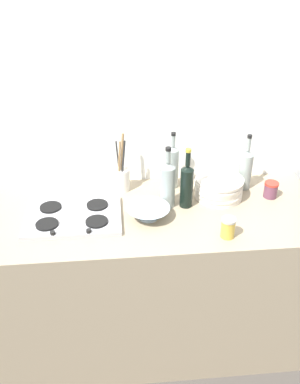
{
  "coord_description": "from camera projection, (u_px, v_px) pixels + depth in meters",
  "views": [
    {
      "loc": [
        -0.16,
        -1.75,
        2.07
      ],
      "look_at": [
        0.0,
        0.0,
        1.02
      ],
      "focal_mm": 38.67,
      "sensor_mm": 36.0,
      "label": 1
    }
  ],
  "objects": [
    {
      "name": "ground_plane",
      "position": [
        150.0,
        332.0,
        2.58
      ],
      "size": [
        6.0,
        6.0,
        0.0
      ],
      "primitive_type": "plane",
      "color": "#47423D",
      "rests_on": "ground"
    },
    {
      "name": "counter_block",
      "position": [
        150.0,
        278.0,
        2.35
      ],
      "size": [
        1.8,
        0.7,
        0.9
      ],
      "primitive_type": "cube",
      "color": "tan",
      "rests_on": "ground"
    },
    {
      "name": "backsplash_panel",
      "position": [
        144.0,
        120.0,
        2.26
      ],
      "size": [
        1.9,
        0.06,
        2.5
      ],
      "primitive_type": "cube",
      "color": "white",
      "rests_on": "ground"
    },
    {
      "name": "stovetop_hob",
      "position": [
        73.0,
        217.0,
        2.05
      ],
      "size": [
        0.47,
        0.33,
        0.04
      ],
      "color": "#B2B2B7",
      "rests_on": "counter_block"
    },
    {
      "name": "plate_stack",
      "position": [
        219.0,
        188.0,
        2.22
      ],
      "size": [
        0.26,
        0.26,
        0.11
      ],
      "color": "silver",
      "rests_on": "counter_block"
    },
    {
      "name": "wine_bottle_leftmost",
      "position": [
        187.0,
        185.0,
        2.1
      ],
      "size": [
        0.07,
        0.07,
        0.33
      ],
      "color": "black",
      "rests_on": "counter_block"
    },
    {
      "name": "wine_bottle_mid_left",
      "position": [
        172.0,
        166.0,
        2.27
      ],
      "size": [
        0.07,
        0.07,
        0.33
      ],
      "color": "gray",
      "rests_on": "counter_block"
    },
    {
      "name": "wine_bottle_mid_right",
      "position": [
        167.0,
        184.0,
        2.1
      ],
      "size": [
        0.08,
        0.08,
        0.33
      ],
      "color": "gray",
      "rests_on": "counter_block"
    },
    {
      "name": "wine_bottle_rightmost",
      "position": [
        245.0,
        169.0,
        2.27
      ],
      "size": [
        0.07,
        0.07,
        0.32
      ],
      "color": "gray",
      "rests_on": "counter_block"
    },
    {
      "name": "mixing_bowl",
      "position": [
        148.0,
        212.0,
        2.05
      ],
      "size": [
        0.22,
        0.22,
        0.06
      ],
      "color": "silver",
      "rests_on": "counter_block"
    },
    {
      "name": "utensil_crock",
      "position": [
        122.0,
        177.0,
        2.27
      ],
      "size": [
        0.09,
        0.09,
        0.33
      ],
      "color": "silver",
      "rests_on": "counter_block"
    },
    {
      "name": "condiment_jar_front",
      "position": [
        271.0,
        190.0,
        2.22
      ],
      "size": [
        0.08,
        0.08,
        0.09
      ],
      "color": "#66384C",
      "rests_on": "counter_block"
    },
    {
      "name": "condiment_jar_rear",
      "position": [
        228.0,
        228.0,
        1.91
      ],
      "size": [
        0.07,
        0.07,
        0.1
      ],
      "color": "gold",
      "rests_on": "counter_block"
    }
  ]
}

